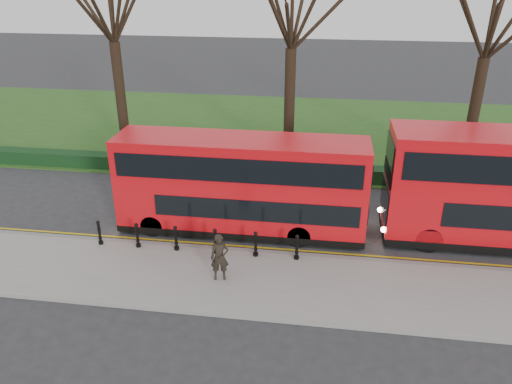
# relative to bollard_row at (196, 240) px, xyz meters

# --- Properties ---
(ground) EXTENTS (120.00, 120.00, 0.00)m
(ground) POSITION_rel_bollard_row_xyz_m (0.66, 1.35, -0.65)
(ground) COLOR #28282B
(ground) RESTS_ON ground
(pavement) EXTENTS (60.00, 4.00, 0.15)m
(pavement) POSITION_rel_bollard_row_xyz_m (0.66, -1.65, -0.57)
(pavement) COLOR gray
(pavement) RESTS_ON ground
(kerb) EXTENTS (60.00, 0.25, 0.16)m
(kerb) POSITION_rel_bollard_row_xyz_m (0.66, 0.35, -0.57)
(kerb) COLOR slate
(kerb) RESTS_ON ground
(grass_verge) EXTENTS (60.00, 18.00, 0.06)m
(grass_verge) POSITION_rel_bollard_row_xyz_m (0.66, 16.35, -0.62)
(grass_verge) COLOR #284C19
(grass_verge) RESTS_ON ground
(hedge) EXTENTS (60.00, 0.90, 0.80)m
(hedge) POSITION_rel_bollard_row_xyz_m (0.66, 8.15, -0.25)
(hedge) COLOR black
(hedge) RESTS_ON ground
(yellow_line_outer) EXTENTS (60.00, 0.10, 0.01)m
(yellow_line_outer) POSITION_rel_bollard_row_xyz_m (0.66, 0.65, -0.64)
(yellow_line_outer) COLOR yellow
(yellow_line_outer) RESTS_ON ground
(yellow_line_inner) EXTENTS (60.00, 0.10, 0.01)m
(yellow_line_inner) POSITION_rel_bollard_row_xyz_m (0.66, 0.85, -0.64)
(yellow_line_inner) COLOR yellow
(yellow_line_inner) RESTS_ON ground
(tree_left) EXTENTS (7.42, 7.42, 11.59)m
(tree_left) POSITION_rel_bollard_row_xyz_m (-7.34, 11.35, 7.78)
(tree_left) COLOR black
(tree_left) RESTS_ON ground
(tree_mid) EXTENTS (7.26, 7.26, 11.35)m
(tree_mid) POSITION_rel_bollard_row_xyz_m (2.66, 11.35, 7.60)
(tree_mid) COLOR black
(tree_mid) RESTS_ON ground
(tree_right) EXTENTS (6.97, 6.97, 10.89)m
(tree_right) POSITION_rel_bollard_row_xyz_m (12.66, 11.35, 7.26)
(tree_right) COLOR black
(tree_right) RESTS_ON ground
(bollard_row) EXTENTS (8.04, 0.15, 1.00)m
(bollard_row) POSITION_rel_bollard_row_xyz_m (0.00, 0.00, 0.00)
(bollard_row) COLOR black
(bollard_row) RESTS_ON pavement
(bus_lead) EXTENTS (10.30, 2.37, 4.09)m
(bus_lead) POSITION_rel_bollard_row_xyz_m (1.44, 2.23, 1.41)
(bus_lead) COLOR red
(bus_lead) RESTS_ON ground
(pedestrian) EXTENTS (0.73, 0.57, 1.78)m
(pedestrian) POSITION_rel_bollard_row_xyz_m (1.33, -1.70, 0.39)
(pedestrian) COLOR black
(pedestrian) RESTS_ON pavement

